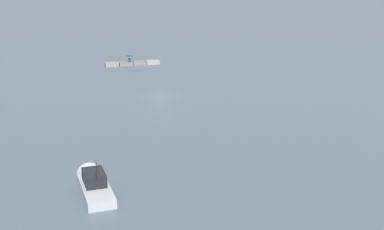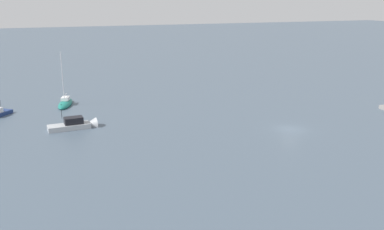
{
  "view_description": "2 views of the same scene",
  "coord_description": "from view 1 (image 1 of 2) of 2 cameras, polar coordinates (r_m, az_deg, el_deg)",
  "views": [
    {
      "loc": [
        14.83,
        68.38,
        18.0
      ],
      "look_at": [
        -0.15,
        15.45,
        1.63
      ],
      "focal_mm": 50.05,
      "sensor_mm": 36.0,
      "label": 1
    },
    {
      "loc": [
        -48.91,
        34.16,
        17.99
      ],
      "look_at": [
        2.93,
        13.89,
        2.77
      ],
      "focal_mm": 39.78,
      "sensor_mm": 36.0,
      "label": 2
    }
  ],
  "objects": [
    {
      "name": "ground_plane",
      "position": [
        72.25,
        -3.45,
        2.11
      ],
      "size": [
        500.0,
        500.0,
        0.0
      ],
      "primitive_type": "plane",
      "color": "#475666"
    },
    {
      "name": "seawall_pier",
      "position": [
        92.99,
        -6.36,
        5.5
      ],
      "size": [
        9.33,
        1.65,
        0.61
      ],
      "color": "gray",
      "rests_on": "ground_plane"
    },
    {
      "name": "person_seated_blue_left",
      "position": [
        92.68,
        -6.68,
        5.8
      ],
      "size": [
        0.42,
        0.62,
        0.73
      ],
      "rotation": [
        0.0,
        0.0,
        -0.06
      ],
      "color": "#1E2333",
      "rests_on": "seawall_pier"
    },
    {
      "name": "umbrella_open_navy",
      "position": [
        92.56,
        -6.7,
        6.34
      ],
      "size": [
        1.48,
        1.48,
        1.31
      ],
      "color": "black",
      "rests_on": "seawall_pier"
    },
    {
      "name": "motorboat_grey_far",
      "position": [
        43.92,
        -10.42,
        -7.33
      ],
      "size": [
        2.49,
        6.97,
        3.85
      ],
      "rotation": [
        0.0,
        0.0,
        3.2
      ],
      "color": "#ADB2B7",
      "rests_on": "ground_plane"
    }
  ]
}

